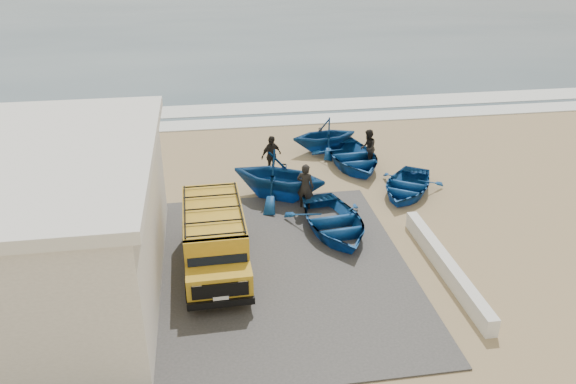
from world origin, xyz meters
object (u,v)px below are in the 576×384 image
fisherman_back (271,156)px  fisherman_middle (368,148)px  boat_far_left (324,135)px  building (5,227)px  boat_mid_left (278,175)px  parapet (446,266)px  boat_mid_right (353,157)px  fisherman_front (305,187)px  boat_near_left (334,222)px  van (215,238)px  boat_near_right (407,186)px

fisherman_back → fisherman_middle: bearing=-27.0°
boat_far_left → fisherman_back: bearing=-60.5°
building → boat_mid_left: building is taller
building → parapet: size_ratio=1.57×
boat_mid_right → fisherman_front: bearing=-130.8°
boat_near_left → fisherman_middle: 6.17m
parapet → fisherman_back: (-4.26, 8.14, 0.59)m
parapet → van: size_ratio=1.29×
boat_mid_left → fisherman_front: (0.86, -1.00, -0.08)m
van → fisherman_back: bearing=67.8°
fisherman_front → boat_far_left: bearing=-78.6°
boat_near_left → boat_near_right: 4.30m
building → boat_mid_left: size_ratio=2.55×
boat_far_left → building: bearing=-59.6°
parapet → boat_mid_right: 8.56m
boat_far_left → van: bearing=-40.9°
building → fisherman_back: building is taller
boat_far_left → boat_mid_right: bearing=14.4°
boat_near_left → fisherman_front: bearing=102.3°
boat_mid_left → fisherman_front: 1.32m
boat_near_left → fisherman_front: fisherman_front is taller
boat_near_right → fisherman_middle: fisherman_middle is taller
building → boat_near_left: (9.72, 1.97, -1.75)m
fisherman_front → fisherman_back: (-0.84, 3.26, -0.03)m
building → parapet: (12.50, -1.00, -1.89)m
parapet → fisherman_back: size_ratio=3.47×
boat_near_left → boat_far_left: boat_far_left is taller
building → boat_far_left: size_ratio=3.09×
fisherman_middle → boat_mid_right: bearing=-78.3°
parapet → fisherman_front: fisherman_front is taller
boat_near_left → fisherman_middle: size_ratio=2.44×
parapet → fisherman_front: bearing=125.0°
parapet → fisherman_middle: bearing=90.0°
boat_mid_left → van: bearing=179.3°
van → fisherman_middle: (6.86, 7.06, -0.24)m
boat_near_right → boat_mid_left: (-5.00, 0.41, 0.61)m
parapet → boat_mid_left: boat_mid_left is taller
fisherman_front → fisherman_middle: fisherman_front is taller
building → van: building is taller
building → boat_mid_right: 14.15m
boat_far_left → fisherman_front: fisherman_front is taller
van → boat_far_left: size_ratio=1.53×
boat_near_right → boat_mid_left: 5.05m
building → boat_far_left: (10.99, 9.43, -1.36)m
boat_near_left → fisherman_back: fisherman_back is taller
parapet → boat_near_right: 5.52m
building → fisherman_front: building is taller
boat_near_left → boat_mid_left: bearing=111.0°
boat_mid_right → building: bearing=-151.1°
building → fisherman_middle: (12.50, 7.46, -1.34)m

